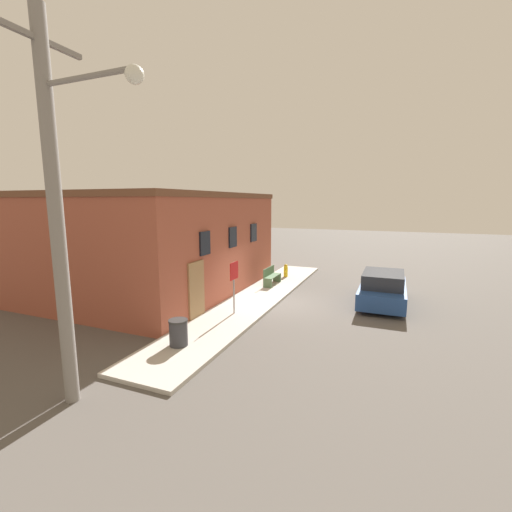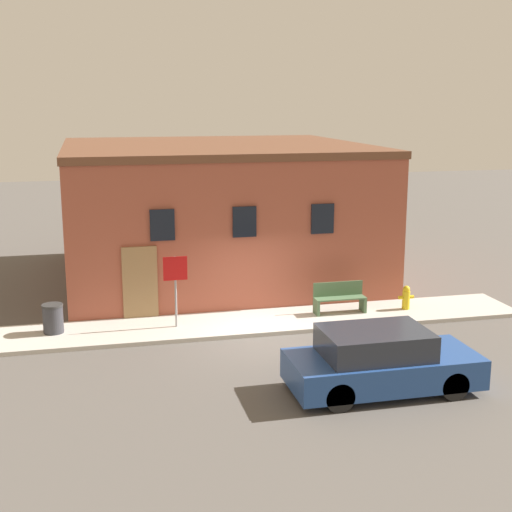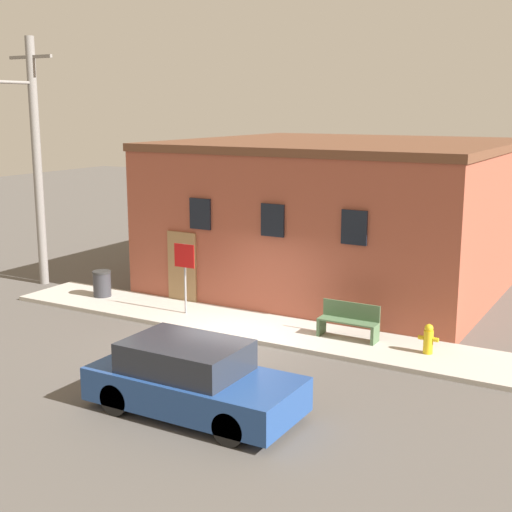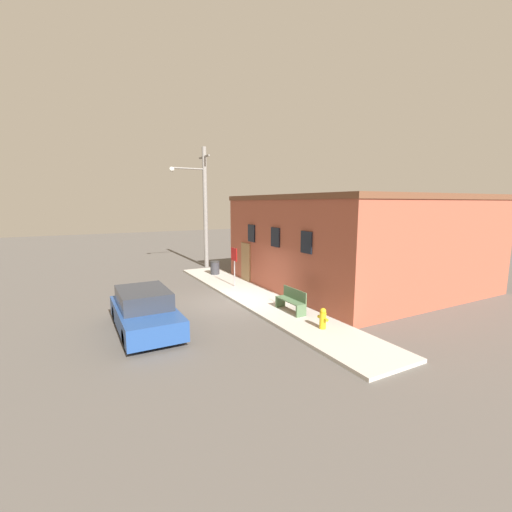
{
  "view_description": "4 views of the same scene",
  "coord_description": "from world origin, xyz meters",
  "px_view_note": "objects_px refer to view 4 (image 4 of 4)",
  "views": [
    {
      "loc": [
        -13.65,
        -4.47,
        4.36
      ],
      "look_at": [
        -0.04,
        1.11,
        2.0
      ],
      "focal_mm": 24.0,
      "sensor_mm": 36.0,
      "label": 1
    },
    {
      "loc": [
        -4.5,
        -17.78,
        6.3
      ],
      "look_at": [
        -0.04,
        1.11,
        2.0
      ],
      "focal_mm": 50.0,
      "sensor_mm": 36.0,
      "label": 2
    },
    {
      "loc": [
        9.03,
        -14.72,
        5.83
      ],
      "look_at": [
        -0.04,
        1.11,
        2.0
      ],
      "focal_mm": 50.0,
      "sensor_mm": 36.0,
      "label": 3
    },
    {
      "loc": [
        13.32,
        -6.15,
        4.36
      ],
      "look_at": [
        -0.04,
        1.11,
        2.0
      ],
      "focal_mm": 24.0,
      "sensor_mm": 36.0,
      "label": 4
    }
  ],
  "objects_px": {
    "bench": "(292,301)",
    "utility_pole": "(203,204)",
    "stop_sign": "(234,260)",
    "parked_car": "(145,311)",
    "fire_hydrant": "(323,318)",
    "trash_bin": "(215,268)"
  },
  "relations": [
    {
      "from": "utility_pole",
      "to": "parked_car",
      "type": "distance_m",
      "value": 12.38
    },
    {
      "from": "fire_hydrant",
      "to": "utility_pole",
      "type": "bearing_deg",
      "value": 177.28
    },
    {
      "from": "fire_hydrant",
      "to": "utility_pole",
      "type": "height_order",
      "value": "utility_pole"
    },
    {
      "from": "trash_bin",
      "to": "parked_car",
      "type": "xyz_separation_m",
      "value": [
        7.13,
        -5.42,
        0.16
      ]
    },
    {
      "from": "fire_hydrant",
      "to": "parked_car",
      "type": "relative_size",
      "value": 0.17
    },
    {
      "from": "trash_bin",
      "to": "utility_pole",
      "type": "relative_size",
      "value": 0.1
    },
    {
      "from": "fire_hydrant",
      "to": "stop_sign",
      "type": "height_order",
      "value": "stop_sign"
    },
    {
      "from": "stop_sign",
      "to": "utility_pole",
      "type": "distance_m",
      "value": 7.03
    },
    {
      "from": "stop_sign",
      "to": "parked_car",
      "type": "relative_size",
      "value": 0.48
    },
    {
      "from": "trash_bin",
      "to": "parked_car",
      "type": "height_order",
      "value": "parked_car"
    },
    {
      "from": "bench",
      "to": "parked_car",
      "type": "xyz_separation_m",
      "value": [
        -1.0,
        -5.42,
        0.12
      ]
    },
    {
      "from": "parked_car",
      "to": "fire_hydrant",
      "type": "bearing_deg",
      "value": 59.82
    },
    {
      "from": "fire_hydrant",
      "to": "stop_sign",
      "type": "relative_size",
      "value": 0.36
    },
    {
      "from": "stop_sign",
      "to": "parked_car",
      "type": "bearing_deg",
      "value": -53.45
    },
    {
      "from": "bench",
      "to": "utility_pole",
      "type": "xyz_separation_m",
      "value": [
        -11.26,
        0.5,
        3.71
      ]
    },
    {
      "from": "utility_pole",
      "to": "parked_car",
      "type": "height_order",
      "value": "utility_pole"
    },
    {
      "from": "bench",
      "to": "parked_car",
      "type": "relative_size",
      "value": 0.37
    },
    {
      "from": "trash_bin",
      "to": "utility_pole",
      "type": "xyz_separation_m",
      "value": [
        -3.13,
        0.5,
        3.75
      ]
    },
    {
      "from": "fire_hydrant",
      "to": "utility_pole",
      "type": "xyz_separation_m",
      "value": [
        -13.33,
        0.63,
        3.79
      ]
    },
    {
      "from": "fire_hydrant",
      "to": "trash_bin",
      "type": "height_order",
      "value": "trash_bin"
    },
    {
      "from": "stop_sign",
      "to": "bench",
      "type": "xyz_separation_m",
      "value": [
        4.84,
        0.24,
        -0.95
      ]
    },
    {
      "from": "stop_sign",
      "to": "trash_bin",
      "type": "xyz_separation_m",
      "value": [
        -3.29,
        0.24,
        -0.99
      ]
    }
  ]
}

